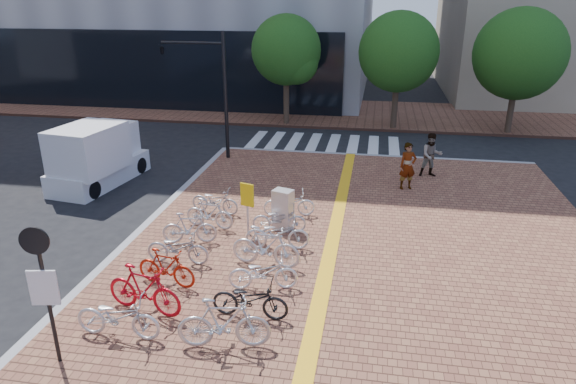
% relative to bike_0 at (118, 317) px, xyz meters
% --- Properties ---
extents(ground, '(120.00, 120.00, 0.00)m').
position_rel_bike_0_xyz_m(ground, '(2.07, 2.42, -0.64)').
color(ground, black).
rests_on(ground, ground).
extents(kerb_north, '(14.00, 0.25, 0.15)m').
position_rel_bike_0_xyz_m(kerb_north, '(5.07, 14.42, -0.57)').
color(kerb_north, gray).
rests_on(kerb_north, ground).
extents(far_sidewalk, '(70.00, 8.00, 0.15)m').
position_rel_bike_0_xyz_m(far_sidewalk, '(2.07, 23.42, -0.57)').
color(far_sidewalk, brown).
rests_on(far_sidewalk, ground).
extents(crosswalk, '(7.50, 4.00, 0.01)m').
position_rel_bike_0_xyz_m(crosswalk, '(2.57, 16.42, -0.64)').
color(crosswalk, silver).
rests_on(crosswalk, ground).
extents(street_trees, '(16.20, 4.60, 6.35)m').
position_rel_bike_0_xyz_m(street_trees, '(7.11, 19.88, 3.46)').
color(street_trees, '#38281E').
rests_on(street_trees, far_sidewalk).
extents(bike_0, '(1.88, 0.66, 0.99)m').
position_rel_bike_0_xyz_m(bike_0, '(0.00, 0.00, 0.00)').
color(bike_0, silver).
rests_on(bike_0, sidewalk).
extents(bike_1, '(2.02, 0.93, 1.17)m').
position_rel_bike_0_xyz_m(bike_1, '(0.15, 0.96, 0.09)').
color(bike_1, '#B80D1B').
rests_on(bike_1, sidewalk).
extents(bike_2, '(1.67, 0.73, 0.97)m').
position_rel_bike_0_xyz_m(bike_2, '(0.18, 2.17, -0.01)').
color(bike_2, '#A01C0B').
rests_on(bike_2, sidewalk).
extents(bike_3, '(1.74, 0.63, 0.91)m').
position_rel_bike_0_xyz_m(bike_3, '(0.05, 3.29, -0.04)').
color(bike_3, '#A7A7AC').
rests_on(bike_3, sidewalk).
extents(bike_4, '(1.65, 0.76, 0.96)m').
position_rel_bike_0_xyz_m(bike_4, '(-0.06, 4.50, -0.01)').
color(bike_4, silver).
rests_on(bike_4, sidewalk).
extents(bike_5, '(1.65, 0.70, 0.96)m').
position_rel_bike_0_xyz_m(bike_5, '(0.18, 5.61, -0.01)').
color(bike_5, silver).
rests_on(bike_5, sidewalk).
extents(bike_6, '(1.74, 0.81, 0.88)m').
position_rel_bike_0_xyz_m(bike_6, '(-0.00, 6.78, -0.05)').
color(bike_6, '#ABABAF').
rests_on(bike_6, sidewalk).
extents(bike_7, '(2.00, 0.88, 1.16)m').
position_rel_bike_0_xyz_m(bike_7, '(2.32, 0.05, 0.09)').
color(bike_7, '#B6B6BB').
rests_on(bike_7, sidewalk).
extents(bike_8, '(1.77, 0.64, 0.92)m').
position_rel_bike_0_xyz_m(bike_8, '(2.59, 1.18, -0.03)').
color(bike_8, black).
rests_on(bike_8, sidewalk).
extents(bike_9, '(1.80, 0.94, 0.90)m').
position_rel_bike_0_xyz_m(bike_9, '(2.61, 2.40, -0.04)').
color(bike_9, white).
rests_on(bike_9, sidewalk).
extents(bike_10, '(1.94, 0.73, 1.14)m').
position_rel_bike_0_xyz_m(bike_10, '(2.43, 3.54, 0.08)').
color(bike_10, silver).
rests_on(bike_10, sidewalk).
extents(bike_11, '(1.90, 0.89, 0.96)m').
position_rel_bike_0_xyz_m(bike_11, '(2.55, 4.58, -0.01)').
color(bike_11, silver).
rests_on(bike_11, sidewalk).
extents(bike_12, '(1.71, 0.80, 0.87)m').
position_rel_bike_0_xyz_m(bike_12, '(2.39, 5.69, -0.06)').
color(bike_12, silver).
rests_on(bike_12, sidewalk).
extents(bike_13, '(1.77, 0.91, 0.89)m').
position_rel_bike_0_xyz_m(bike_13, '(2.47, 6.96, -0.05)').
color(bike_13, silver).
rests_on(bike_13, sidewalk).
extents(pedestrian_a, '(0.76, 0.63, 1.78)m').
position_rel_bike_0_xyz_m(pedestrian_a, '(6.39, 10.26, 0.40)').
color(pedestrian_a, gray).
rests_on(pedestrian_a, sidewalk).
extents(pedestrian_b, '(0.96, 0.80, 1.77)m').
position_rel_bike_0_xyz_m(pedestrian_b, '(7.38, 11.87, 0.39)').
color(pedestrian_b, '#515967').
rests_on(pedestrian_b, sidewalk).
extents(utility_box, '(0.69, 0.59, 1.28)m').
position_rel_bike_0_xyz_m(utility_box, '(2.46, 5.95, 0.15)').
color(utility_box, silver).
rests_on(utility_box, sidewalk).
extents(yellow_sign, '(0.44, 0.18, 1.65)m').
position_rel_bike_0_xyz_m(yellow_sign, '(1.47, 5.36, 0.65)').
color(yellow_sign, '#B7B7BC').
rests_on(yellow_sign, sidewalk).
extents(notice_sign, '(0.55, 0.18, 2.98)m').
position_rel_bike_0_xyz_m(notice_sign, '(-0.82, -0.98, 1.38)').
color(notice_sign, black).
rests_on(notice_sign, sidewalk).
extents(traffic_light_pole, '(2.94, 1.13, 5.47)m').
position_rel_bike_0_xyz_m(traffic_light_pole, '(-2.61, 12.93, 3.28)').
color(traffic_light_pole, black).
rests_on(traffic_light_pole, sidewalk).
extents(box_truck, '(2.43, 4.49, 2.47)m').
position_rel_bike_0_xyz_m(box_truck, '(-5.53, 9.15, 0.52)').
color(box_truck, silver).
rests_on(box_truck, ground).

